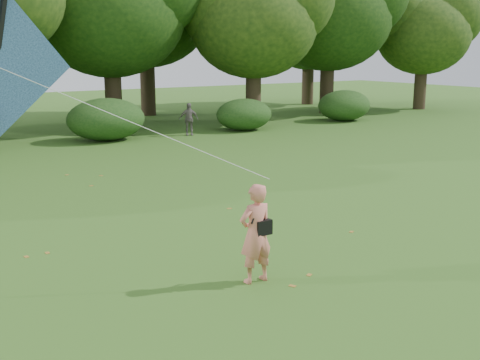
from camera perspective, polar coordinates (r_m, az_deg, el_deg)
ground at (r=10.76m, az=7.54°, el=-9.53°), size 100.00×100.00×0.00m
man_kite_flyer at (r=10.38m, az=1.48°, el=-5.10°), size 0.64×0.43×1.76m
bystander_right at (r=28.40m, az=-4.88°, el=5.77°), size 0.97×0.72×1.52m
crossbody_bag at (r=10.39m, az=2.11°, el=-4.42°), size 0.43×0.20×0.70m
tree_line at (r=31.54m, az=-18.67°, el=14.65°), size 54.70×15.30×9.48m
shrub_band at (r=25.98m, az=-20.03°, el=4.67°), size 39.15×3.22×1.88m
fallen_leaves at (r=14.31m, az=-5.07°, el=-3.87°), size 8.45×12.46×0.01m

